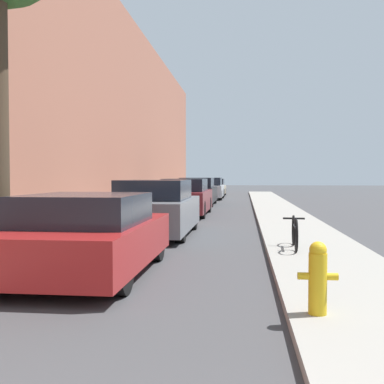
{
  "coord_description": "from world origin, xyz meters",
  "views": [
    {
      "loc": [
        1.44,
        -0.28,
        1.56
      ],
      "look_at": [
        0.28,
        10.04,
        1.19
      ],
      "focal_mm": 43.05,
      "sensor_mm": 36.0,
      "label": 1
    }
  ],
  "objects_px": {
    "parked_car_maroon": "(186,198)",
    "parked_car_black": "(197,192)",
    "parked_car_red": "(88,235)",
    "fire_hydrant": "(318,277)",
    "parked_car_silver": "(210,189)",
    "bicycle": "(295,232)",
    "parked_car_champagne": "(214,188)",
    "parked_car_grey": "(156,209)"
  },
  "relations": [
    {
      "from": "parked_car_black",
      "to": "parked_car_red",
      "type": "bearing_deg",
      "value": -89.95
    },
    {
      "from": "parked_car_grey",
      "to": "bicycle",
      "type": "height_order",
      "value": "parked_car_grey"
    },
    {
      "from": "parked_car_champagne",
      "to": "bicycle",
      "type": "relative_size",
      "value": 2.71
    },
    {
      "from": "parked_car_champagne",
      "to": "parked_car_silver",
      "type": "bearing_deg",
      "value": -89.48
    },
    {
      "from": "parked_car_red",
      "to": "parked_car_black",
      "type": "xyz_separation_m",
      "value": [
        -0.01,
        17.27,
        0.08
      ]
    },
    {
      "from": "parked_car_silver",
      "to": "parked_car_red",
      "type": "bearing_deg",
      "value": -90.52
    },
    {
      "from": "parked_car_red",
      "to": "parked_car_silver",
      "type": "height_order",
      "value": "parked_car_silver"
    },
    {
      "from": "parked_car_red",
      "to": "fire_hydrant",
      "type": "xyz_separation_m",
      "value": [
        3.2,
        -2.14,
        -0.11
      ]
    },
    {
      "from": "parked_car_grey",
      "to": "parked_car_champagne",
      "type": "relative_size",
      "value": 1.03
    },
    {
      "from": "parked_car_grey",
      "to": "parked_car_silver",
      "type": "distance_m",
      "value": 18.6
    },
    {
      "from": "parked_car_black",
      "to": "fire_hydrant",
      "type": "distance_m",
      "value": 19.68
    },
    {
      "from": "parked_car_maroon",
      "to": "parked_car_black",
      "type": "relative_size",
      "value": 1.01
    },
    {
      "from": "parked_car_silver",
      "to": "bicycle",
      "type": "distance_m",
      "value": 21.47
    },
    {
      "from": "parked_car_black",
      "to": "parked_car_silver",
      "type": "relative_size",
      "value": 1.08
    },
    {
      "from": "bicycle",
      "to": "parked_car_red",
      "type": "bearing_deg",
      "value": -144.27
    },
    {
      "from": "parked_car_maroon",
      "to": "parked_car_silver",
      "type": "distance_m",
      "value": 12.44
    },
    {
      "from": "fire_hydrant",
      "to": "parked_car_maroon",
      "type": "bearing_deg",
      "value": 103.02
    },
    {
      "from": "parked_car_maroon",
      "to": "parked_car_black",
      "type": "xyz_separation_m",
      "value": [
        -0.17,
        6.25,
        0.01
      ]
    },
    {
      "from": "bicycle",
      "to": "parked_car_champagne",
      "type": "bearing_deg",
      "value": 99.91
    },
    {
      "from": "parked_car_grey",
      "to": "parked_car_black",
      "type": "distance_m",
      "value": 12.42
    },
    {
      "from": "parked_car_grey",
      "to": "parked_car_red",
      "type": "bearing_deg",
      "value": -91.69
    },
    {
      "from": "parked_car_red",
      "to": "parked_car_grey",
      "type": "distance_m",
      "value": 4.85
    },
    {
      "from": "parked_car_red",
      "to": "fire_hydrant",
      "type": "distance_m",
      "value": 3.86
    },
    {
      "from": "parked_car_grey",
      "to": "bicycle",
      "type": "distance_m",
      "value": 4.22
    },
    {
      "from": "bicycle",
      "to": "parked_car_grey",
      "type": "bearing_deg",
      "value": 144.35
    },
    {
      "from": "parked_car_champagne",
      "to": "fire_hydrant",
      "type": "relative_size",
      "value": 5.45
    },
    {
      "from": "parked_car_maroon",
      "to": "parked_car_champagne",
      "type": "distance_m",
      "value": 17.4
    },
    {
      "from": "parked_car_maroon",
      "to": "parked_car_silver",
      "type": "xyz_separation_m",
      "value": [
        0.05,
        12.44,
        -0.01
      ]
    },
    {
      "from": "parked_car_maroon",
      "to": "parked_car_black",
      "type": "height_order",
      "value": "parked_car_black"
    },
    {
      "from": "parked_car_maroon",
      "to": "fire_hydrant",
      "type": "height_order",
      "value": "parked_car_maroon"
    },
    {
      "from": "parked_car_grey",
      "to": "parked_car_maroon",
      "type": "bearing_deg",
      "value": 89.83
    },
    {
      "from": "parked_car_red",
      "to": "parked_car_black",
      "type": "distance_m",
      "value": 17.27
    },
    {
      "from": "parked_car_red",
      "to": "fire_hydrant",
      "type": "relative_size",
      "value": 5.2
    },
    {
      "from": "parked_car_black",
      "to": "parked_car_champagne",
      "type": "bearing_deg",
      "value": 89.06
    },
    {
      "from": "parked_car_red",
      "to": "fire_hydrant",
      "type": "bearing_deg",
      "value": -33.79
    },
    {
      "from": "fire_hydrant",
      "to": "bicycle",
      "type": "height_order",
      "value": "fire_hydrant"
    },
    {
      "from": "parked_car_champagne",
      "to": "fire_hydrant",
      "type": "xyz_separation_m",
      "value": [
        3.04,
        -30.57,
        -0.12
      ]
    },
    {
      "from": "fire_hydrant",
      "to": "bicycle",
      "type": "relative_size",
      "value": 0.5
    },
    {
      "from": "parked_car_black",
      "to": "parked_car_silver",
      "type": "bearing_deg",
      "value": 87.89
    },
    {
      "from": "parked_car_silver",
      "to": "fire_hydrant",
      "type": "distance_m",
      "value": 25.77
    },
    {
      "from": "parked_car_silver",
      "to": "parked_car_champagne",
      "type": "relative_size",
      "value": 1.03
    },
    {
      "from": "parked_car_grey",
      "to": "parked_car_maroon",
      "type": "xyz_separation_m",
      "value": [
        0.02,
        6.17,
        0.0
      ]
    }
  ]
}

